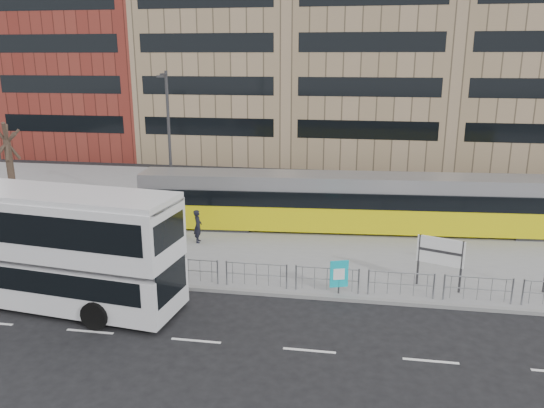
% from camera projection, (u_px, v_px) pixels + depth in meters
% --- Properties ---
extents(ground, '(120.00, 120.00, 0.00)m').
position_uv_depth(ground, '(271.00, 296.00, 22.12)').
color(ground, black).
rests_on(ground, ground).
extents(plaza, '(64.00, 24.00, 0.15)m').
position_uv_depth(plaza, '(302.00, 213.00, 33.51)').
color(plaza, gray).
rests_on(plaza, ground).
extents(kerb, '(64.00, 0.25, 0.17)m').
position_uv_depth(kerb, '(271.00, 294.00, 22.15)').
color(kerb, gray).
rests_on(kerb, ground).
extents(building_row, '(70.40, 18.40, 31.20)m').
position_uv_depth(building_row, '(345.00, 22.00, 51.00)').
color(building_row, maroon).
rests_on(building_row, ground).
extents(pedestrian_barrier, '(32.07, 0.07, 1.10)m').
position_uv_depth(pedestrian_barrier, '(320.00, 273.00, 22.03)').
color(pedestrian_barrier, gray).
rests_on(pedestrian_barrier, plaza).
extents(road_markings, '(62.00, 0.12, 0.01)m').
position_uv_depth(road_markings, '(280.00, 348.00, 18.16)').
color(road_markings, white).
rests_on(road_markings, ground).
extents(double_decker_bus, '(12.04, 4.13, 4.72)m').
position_uv_depth(double_decker_bus, '(35.00, 242.00, 20.96)').
color(double_decker_bus, silver).
rests_on(double_decker_bus, ground).
extents(tram, '(27.01, 4.46, 3.17)m').
position_uv_depth(tram, '(379.00, 203.00, 29.68)').
color(tram, '#D4CA0B').
rests_on(tram, plaza).
extents(station_sign, '(1.86, 0.75, 2.24)m').
position_uv_depth(station_sign, '(440.00, 254.00, 22.12)').
color(station_sign, '#2D2D30').
rests_on(station_sign, plaza).
extents(ad_panel, '(0.75, 0.29, 1.45)m').
position_uv_depth(ad_panel, '(339.00, 274.00, 21.80)').
color(ad_panel, '#2D2D30').
rests_on(ad_panel, plaza).
extents(pedestrian, '(0.53, 0.71, 1.77)m').
position_uv_depth(pedestrian, '(198.00, 226.00, 27.89)').
color(pedestrian, black).
rests_on(pedestrian, plaza).
extents(traffic_light_west, '(0.18, 0.22, 3.10)m').
position_uv_depth(traffic_light_west, '(52.00, 224.00, 24.70)').
color(traffic_light_west, '#2D2D30').
rests_on(traffic_light_west, plaza).
extents(lamp_post_west, '(0.45, 1.04, 8.71)m').
position_uv_depth(lamp_post_west, '(169.00, 139.00, 31.93)').
color(lamp_post_west, '#2D2D30').
rests_on(lamp_post_west, plaza).
extents(bare_tree, '(4.16, 4.16, 7.68)m').
position_uv_depth(bare_tree, '(4.00, 120.00, 32.42)').
color(bare_tree, black).
rests_on(bare_tree, plaza).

